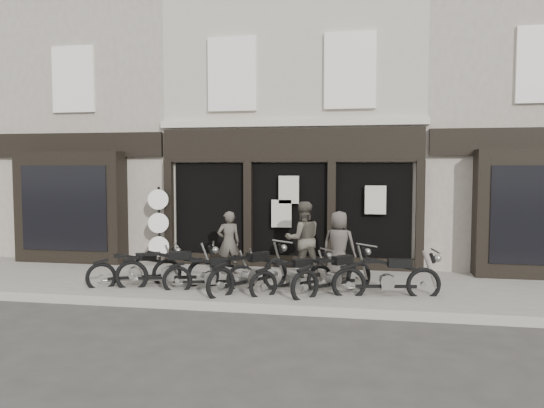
% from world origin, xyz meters
% --- Properties ---
extents(ground_plane, '(90.00, 90.00, 0.00)m').
position_xyz_m(ground_plane, '(0.00, 0.00, 0.00)').
color(ground_plane, '#2D2B28').
rests_on(ground_plane, ground).
extents(pavement, '(30.00, 4.20, 0.12)m').
position_xyz_m(pavement, '(0.00, 0.90, 0.06)').
color(pavement, '#656059').
rests_on(pavement, ground_plane).
extents(kerb, '(30.00, 0.25, 0.13)m').
position_xyz_m(kerb, '(0.00, -1.25, 0.07)').
color(kerb, gray).
rests_on(kerb, ground_plane).
extents(central_building, '(7.30, 6.22, 8.34)m').
position_xyz_m(central_building, '(0.00, 5.95, 4.08)').
color(central_building, '#AFA796').
rests_on(central_building, ground).
extents(neighbour_left, '(5.60, 6.73, 8.34)m').
position_xyz_m(neighbour_left, '(-6.35, 5.90, 4.04)').
color(neighbour_left, '#A19888').
rests_on(neighbour_left, ground).
extents(neighbour_right, '(5.60, 6.73, 8.34)m').
position_xyz_m(neighbour_right, '(6.35, 5.90, 4.04)').
color(neighbour_right, '#A19888').
rests_on(neighbour_right, ground).
extents(motorcycle_0, '(1.99, 1.28, 1.04)m').
position_xyz_m(motorcycle_0, '(-3.19, 0.09, 0.41)').
color(motorcycle_0, black).
rests_on(motorcycle_0, ground).
extents(motorcycle_1, '(2.30, 0.97, 1.13)m').
position_xyz_m(motorcycle_1, '(-2.37, 0.06, 0.45)').
color(motorcycle_1, black).
rests_on(motorcycle_1, ground).
extents(motorcycle_2, '(2.04, 0.86, 1.00)m').
position_xyz_m(motorcycle_2, '(-1.35, -0.01, 0.40)').
color(motorcycle_2, black).
rests_on(motorcycle_2, ground).
extents(motorcycle_3, '(1.62, 2.06, 1.14)m').
position_xyz_m(motorcycle_3, '(-0.46, 0.05, 0.45)').
color(motorcycle_3, black).
rests_on(motorcycle_3, ground).
extents(motorcycle_4, '(1.77, 1.51, 1.01)m').
position_xyz_m(motorcycle_4, '(0.52, 0.06, 0.40)').
color(motorcycle_4, black).
rests_on(motorcycle_4, ground).
extents(motorcycle_5, '(1.79, 1.85, 1.11)m').
position_xyz_m(motorcycle_5, '(1.40, 0.12, 0.44)').
color(motorcycle_5, black).
rests_on(motorcycle_5, ground).
extents(motorcycle_6, '(2.31, 0.69, 1.11)m').
position_xyz_m(motorcycle_6, '(2.54, 0.06, 0.44)').
color(motorcycle_6, black).
rests_on(motorcycle_6, ground).
extents(man_left, '(0.70, 0.60, 1.62)m').
position_xyz_m(man_left, '(-1.40, 1.76, 0.93)').
color(man_left, '#423D36').
rests_on(man_left, pavement).
extents(man_centre, '(1.11, 0.98, 1.89)m').
position_xyz_m(man_centre, '(0.52, 1.74, 1.06)').
color(man_centre, '#49453B').
rests_on(man_centre, pavement).
extents(man_right, '(0.91, 0.68, 1.68)m').
position_xyz_m(man_right, '(1.42, 1.57, 0.96)').
color(man_right, '#423C37').
rests_on(man_right, pavement).
extents(advert_sign_post, '(0.54, 0.36, 2.32)m').
position_xyz_m(advert_sign_post, '(-3.62, 2.53, 1.13)').
color(advert_sign_post, black).
rests_on(advert_sign_post, ground).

